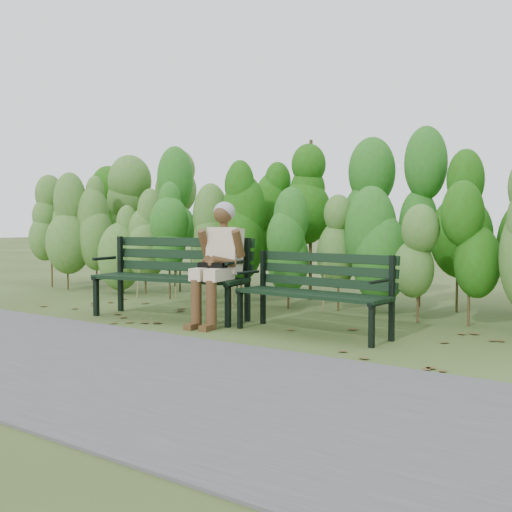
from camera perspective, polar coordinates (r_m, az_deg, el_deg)
The scene contains 7 objects.
ground at distance 6.76m, azimuth -1.72°, elevation -6.50°, with size 80.00×80.00×0.00m, color #3A461E.
footpath at distance 5.20m, azimuth -16.66°, elevation -9.48°, with size 60.00×2.50×0.01m, color #474749.
hedge_band at distance 8.23m, azimuth 6.10°, elevation 4.00°, with size 11.04×1.67×2.42m.
leaf_litter at distance 6.73m, azimuth -3.37°, elevation -6.51°, with size 5.55×2.10×0.01m.
bench_left at distance 7.24m, azimuth -7.79°, elevation -1.35°, with size 2.00×0.91×0.96m.
bench_right at distance 6.16m, azimuth 5.77°, elevation -2.88°, with size 1.68×0.66×0.83m.
seated_woman at distance 6.67m, azimuth -3.59°, elevation 0.11°, with size 0.56×0.82×1.37m.
Camera 1 is at (4.01, -5.32, 1.13)m, focal length 42.00 mm.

